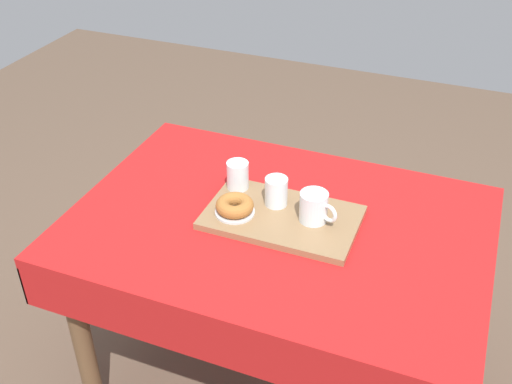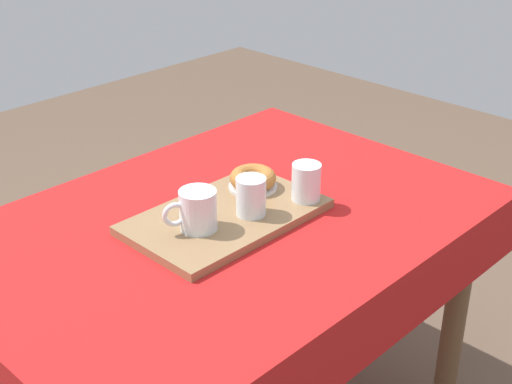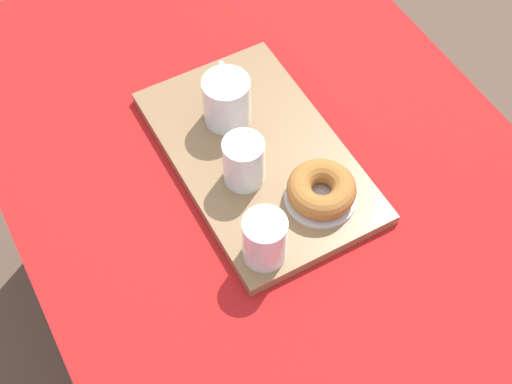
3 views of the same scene
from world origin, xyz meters
The scene contains 8 objects.
ground_plane centered at (0.00, 0.00, 0.00)m, with size 6.00×6.00×0.00m, color brown.
dining_table centered at (0.00, 0.00, 0.65)m, with size 1.27×0.89×0.75m.
serving_tray centered at (-0.01, -0.01, 0.76)m, with size 0.46×0.28×0.02m, color olive.
tea_mug_left centered at (-0.11, -0.02, 0.82)m, with size 0.12×0.09×0.09m.
water_glass_near centered at (0.03, -0.05, 0.82)m, with size 0.07×0.07×0.09m.
water_glass_far centered at (0.17, -0.10, 0.82)m, with size 0.07×0.07×0.09m.
donut_plate_left centered at (0.13, 0.04, 0.78)m, with size 0.12×0.12×0.01m, color silver.
sugar_donut_left centered at (0.13, 0.04, 0.80)m, with size 0.12×0.12×0.04m, color #A3662D.
Camera 1 is at (-0.49, 1.42, 1.88)m, focal length 43.00 mm.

